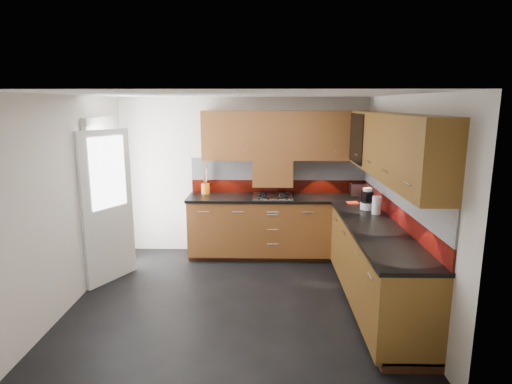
{
  "coord_description": "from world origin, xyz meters",
  "views": [
    {
      "loc": [
        0.34,
        -4.74,
        2.31
      ],
      "look_at": [
        0.22,
        0.65,
        1.18
      ],
      "focal_mm": 30.0,
      "sensor_mm": 36.0,
      "label": 1
    }
  ],
  "objects_px": {
    "gas_hob": "(273,196)",
    "toaster": "(359,190)",
    "utensil_pot": "(206,187)",
    "food_processor": "(367,200)"
  },
  "relations": [
    {
      "from": "gas_hob",
      "to": "utensil_pot",
      "type": "bearing_deg",
      "value": 168.74
    },
    {
      "from": "gas_hob",
      "to": "toaster",
      "type": "xyz_separation_m",
      "value": [
        1.3,
        0.15,
        0.07
      ]
    },
    {
      "from": "toaster",
      "to": "food_processor",
      "type": "height_order",
      "value": "food_processor"
    },
    {
      "from": "gas_hob",
      "to": "toaster",
      "type": "bearing_deg",
      "value": 6.46
    },
    {
      "from": "gas_hob",
      "to": "toaster",
      "type": "height_order",
      "value": "toaster"
    },
    {
      "from": "utensil_pot",
      "to": "toaster",
      "type": "height_order",
      "value": "utensil_pot"
    },
    {
      "from": "toaster",
      "to": "gas_hob",
      "type": "bearing_deg",
      "value": -173.54
    },
    {
      "from": "gas_hob",
      "to": "food_processor",
      "type": "xyz_separation_m",
      "value": [
        1.22,
        -0.73,
        0.11
      ]
    },
    {
      "from": "toaster",
      "to": "food_processor",
      "type": "xyz_separation_m",
      "value": [
        -0.08,
        -0.88,
        0.04
      ]
    },
    {
      "from": "utensil_pot",
      "to": "food_processor",
      "type": "relative_size",
      "value": 1.6
    }
  ]
}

